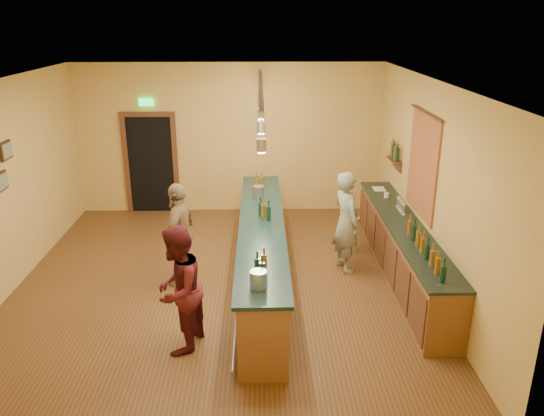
{
  "coord_description": "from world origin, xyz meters",
  "views": [
    {
      "loc": [
        0.65,
        -7.66,
        4.07
      ],
      "look_at": [
        0.83,
        0.2,
        1.22
      ],
      "focal_mm": 35.0,
      "sensor_mm": 36.0,
      "label": 1
    }
  ],
  "objects_px": {
    "bartender": "(346,222)",
    "customer_b": "(180,234)",
    "bar_stool": "(350,225)",
    "tasting_bar": "(262,249)",
    "customer_a": "(178,290)",
    "back_counter": "(403,250)"
  },
  "relations": [
    {
      "from": "customer_a",
      "to": "bar_stool",
      "type": "bearing_deg",
      "value": 153.01
    },
    {
      "from": "customer_a",
      "to": "tasting_bar",
      "type": "bearing_deg",
      "value": 163.71
    },
    {
      "from": "customer_b",
      "to": "bar_stool",
      "type": "height_order",
      "value": "customer_b"
    },
    {
      "from": "tasting_bar",
      "to": "bartender",
      "type": "height_order",
      "value": "bartender"
    },
    {
      "from": "bartender",
      "to": "bar_stool",
      "type": "height_order",
      "value": "bartender"
    },
    {
      "from": "back_counter",
      "to": "bar_stool",
      "type": "bearing_deg",
      "value": 123.52
    },
    {
      "from": "customer_a",
      "to": "bar_stool",
      "type": "xyz_separation_m",
      "value": [
        2.67,
        2.96,
        -0.32
      ]
    },
    {
      "from": "customer_b",
      "to": "bar_stool",
      "type": "xyz_separation_m",
      "value": [
        2.9,
        1.14,
        -0.33
      ]
    },
    {
      "from": "tasting_bar",
      "to": "customer_a",
      "type": "height_order",
      "value": "customer_a"
    },
    {
      "from": "customer_b",
      "to": "bar_stool",
      "type": "bearing_deg",
      "value": 123.07
    },
    {
      "from": "tasting_bar",
      "to": "bar_stool",
      "type": "relative_size",
      "value": 7.71
    },
    {
      "from": "tasting_bar",
      "to": "bartender",
      "type": "distance_m",
      "value": 1.51
    },
    {
      "from": "bartender",
      "to": "customer_b",
      "type": "height_order",
      "value": "bartender"
    },
    {
      "from": "back_counter",
      "to": "bartender",
      "type": "xyz_separation_m",
      "value": [
        -0.9,
        0.3,
        0.38
      ]
    },
    {
      "from": "tasting_bar",
      "to": "customer_b",
      "type": "height_order",
      "value": "customer_b"
    },
    {
      "from": "bartender",
      "to": "customer_a",
      "type": "relative_size",
      "value": 1.03
    },
    {
      "from": "bartender",
      "to": "bar_stool",
      "type": "bearing_deg",
      "value": -35.28
    },
    {
      "from": "customer_b",
      "to": "tasting_bar",
      "type": "bearing_deg",
      "value": 97.84
    },
    {
      "from": "customer_a",
      "to": "back_counter",
      "type": "bearing_deg",
      "value": 134.81
    },
    {
      "from": "bartender",
      "to": "customer_a",
      "type": "xyz_separation_m",
      "value": [
        -2.47,
        -2.22,
        -0.02
      ]
    },
    {
      "from": "back_counter",
      "to": "bartender",
      "type": "distance_m",
      "value": 1.02
    },
    {
      "from": "bartender",
      "to": "back_counter",
      "type": "bearing_deg",
      "value": -128.23
    }
  ]
}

